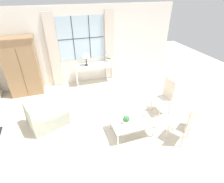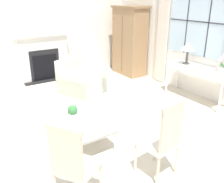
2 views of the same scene
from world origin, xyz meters
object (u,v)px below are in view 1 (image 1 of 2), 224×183
Objects in this scene: armoire at (22,67)px; coffee_table at (131,122)px; console_table at (95,66)px; accent_chair_wooden at (185,122)px; armchair_upholstered at (46,116)px; potted_orchid at (107,58)px; potted_plant_small at (126,120)px; table_lamp at (86,55)px; side_chair_wooden at (165,95)px; pillar_candle at (145,114)px.

armoire is 4.07m from coffee_table.
console_table is 1.48× the size of accent_chair_wooden.
potted_orchid is at bearing 40.74° from armchair_upholstered.
armchair_upholstered is 2.21m from potted_plant_small.
potted_orchid reaches higher than console_table.
armoire reaches higher than potted_plant_small.
potted_orchid is at bearing 5.84° from table_lamp.
armoire is 4.69m from side_chair_wooden.
table_lamp is (2.16, 0.01, 0.17)m from armoire.
potted_orchid is at bearing 111.33° from side_chair_wooden.
armchair_upholstered is at bearing 150.30° from potted_plant_small.
armoire is 15.64× the size of pillar_candle.
pillar_candle is at bearing 12.11° from potted_plant_small.
table_lamp is 3.11m from side_chair_wooden.
armoire is 2.99m from potted_orchid.
armchair_upholstered is 2.69m from pillar_candle.
armchair_upholstered reaches higher than pillar_candle.
coffee_table is (2.08, -1.03, 0.09)m from armchair_upholstered.
side_chair_wooden reaches higher than potted_plant_small.
armoire reaches higher than coffee_table.
accent_chair_wooden reaches higher than coffee_table.
potted_plant_small is at bearing -29.70° from armchair_upholstered.
armoire is 4.99× the size of potted_orchid.
table_lamp is at bearing 0.14° from armoire.
armchair_upholstered is 9.26× the size of pillar_candle.
console_table is 6.59× the size of potted_plant_small.
console_table is at bearing 109.38° from accent_chair_wooden.
armchair_upholstered is 1.08× the size of side_chair_wooden.
accent_chair_wooden reaches higher than potted_plant_small.
side_chair_wooden reaches higher than accent_chair_wooden.
pillar_candle is at bearing -77.73° from console_table.
accent_chair_wooden is 0.97m from pillar_candle.
armoire reaches higher than table_lamp.
side_chair_wooden reaches higher than console_table.
armchair_upholstered is 3.58m from accent_chair_wooden.
armchair_upholstered is at bearing 158.96° from pillar_candle.
table_lamp is 3.13m from potted_plant_small.
potted_plant_small is at bearing -167.89° from pillar_candle.
armoire is 2.17m from table_lamp.
table_lamp is at bearing 51.76° from armchair_upholstered.
pillar_candle is at bearing -152.09° from side_chair_wooden.
side_chair_wooden is 1.04× the size of accent_chair_wooden.
coffee_table is at bearing -47.75° from armoire.
accent_chair_wooden reaches higher than armchair_upholstered.
potted_orchid is 3.13m from coffee_table.
potted_plant_small reaches higher than coffee_table.
console_table is at bearing 0.81° from armoire.
table_lamp is at bearing 113.92° from accent_chair_wooden.
potted_orchid is 0.34× the size of armchair_upholstered.
console_table is at bearing 121.02° from side_chair_wooden.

